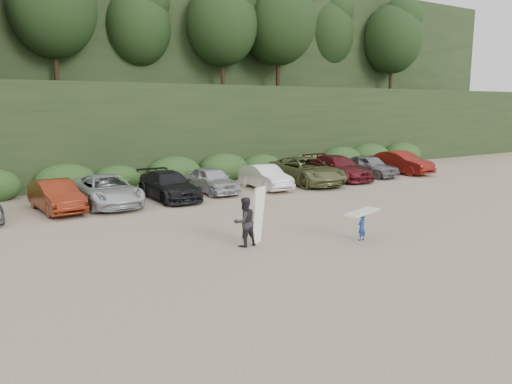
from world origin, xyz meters
TOP-DOWN VIEW (x-y plane):
  - ground at (0.00, 0.00)m, footprint 120.00×120.00m
  - hillside_backdrop at (-0.26, 35.93)m, footprint 90.00×41.50m
  - parked_cars at (-2.42, 10.02)m, footprint 39.46×6.02m
  - child_surfer at (1.26, -1.10)m, footprint 1.83×1.00m
  - adult_surfer at (-2.54, 0.50)m, footprint 1.30×0.69m

SIDE VIEW (x-z plane):
  - ground at x=0.00m, z-range 0.00..0.00m
  - child_surfer at x=1.26m, z-range 0.19..1.25m
  - parked_cars at x=-2.42m, z-range -0.06..1.54m
  - adult_surfer at x=-2.54m, z-range -0.14..1.85m
  - hillside_backdrop at x=-0.26m, z-range -2.78..25.22m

